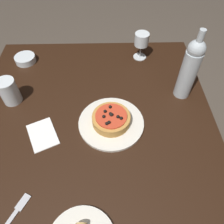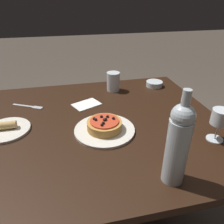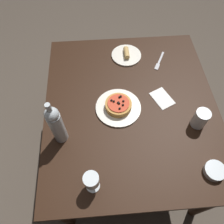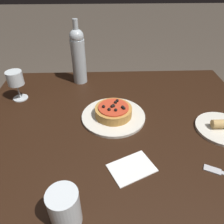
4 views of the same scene
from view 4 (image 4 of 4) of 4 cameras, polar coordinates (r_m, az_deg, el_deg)
ground_plane at (r=1.53m, az=1.17°, el=-26.80°), size 14.00×14.00×0.00m
dining_table at (r=0.97m, az=1.67°, el=-8.47°), size 1.24×1.08×0.77m
dinner_plate at (r=0.97m, az=0.37°, el=-1.09°), size 0.28×0.28×0.01m
pizza at (r=0.95m, az=0.38°, el=0.27°), size 0.16×0.16×0.06m
wine_glass at (r=1.14m, az=-23.95°, el=7.76°), size 0.08×0.08×0.15m
wine_bottle at (r=1.20m, az=-8.80°, el=14.40°), size 0.08×0.08×0.34m
water_cup at (r=0.63m, az=-12.27°, el=-23.34°), size 0.08×0.08×0.12m
side_plate at (r=1.01m, az=26.88°, el=-3.65°), size 0.22×0.22×0.05m
paper_napkin at (r=0.77m, az=5.18°, el=-14.35°), size 0.18×0.16×0.00m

